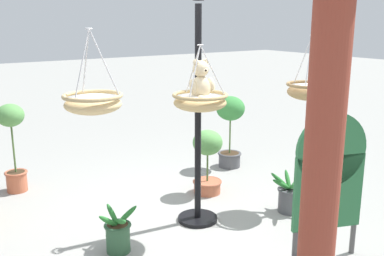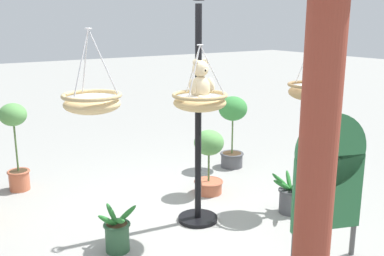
{
  "view_description": "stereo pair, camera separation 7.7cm",
  "coord_description": "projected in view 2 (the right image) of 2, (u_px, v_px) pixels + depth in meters",
  "views": [
    {
      "loc": [
        2.49,
        3.78,
        2.2
      ],
      "look_at": [
        0.01,
        0.11,
        1.1
      ],
      "focal_mm": 41.52,
      "sensor_mm": 36.0,
      "label": 1
    },
    {
      "loc": [
        2.43,
        3.82,
        2.2
      ],
      "look_at": [
        0.01,
        0.11,
        1.1
      ],
      "focal_mm": 41.52,
      "sensor_mm": 36.0,
      "label": 2
    }
  ],
  "objects": [
    {
      "name": "display_sign_board",
      "position": [
        329.0,
        175.0,
        3.99
      ],
      "size": [
        0.66,
        0.27,
        1.4
      ],
      "color": "#286B3D",
      "rests_on": "ground"
    },
    {
      "name": "greenhouse_pillar_right",
      "position": [
        315.0,
        187.0,
        2.59
      ],
      "size": [
        0.43,
        0.43,
        2.58
      ],
      "color": "brown",
      "rests_on": "ground"
    },
    {
      "name": "hanging_basket_left_high",
      "position": [
        310.0,
        91.0,
        5.02
      ],
      "size": [
        0.52,
        0.52,
        0.74
      ],
      "color": "#A37F51"
    },
    {
      "name": "hanging_basket_with_teddy",
      "position": [
        200.0,
        101.0,
        4.35
      ],
      "size": [
        0.55,
        0.55,
        0.65
      ],
      "color": "tan"
    },
    {
      "name": "ground_plane",
      "position": [
        187.0,
        222.0,
        4.92
      ],
      "size": [
        40.0,
        40.0,
        0.0
      ],
      "primitive_type": "plane",
      "color": "gray"
    },
    {
      "name": "potted_plant_fern_front",
      "position": [
        233.0,
        124.0,
        6.61
      ],
      "size": [
        0.43,
        0.43,
        1.08
      ],
      "color": "#4C4C51",
      "rests_on": "ground"
    },
    {
      "name": "potted_plant_trailing_ivy",
      "position": [
        117.0,
        233.0,
        4.28
      ],
      "size": [
        0.44,
        0.47,
        0.45
      ],
      "color": "#2D5638",
      "rests_on": "ground"
    },
    {
      "name": "potted_plant_broad_leaf",
      "position": [
        209.0,
        158.0,
        5.64
      ],
      "size": [
        0.38,
        0.38,
        0.84
      ],
      "color": "#BC6042",
      "rests_on": "ground"
    },
    {
      "name": "display_pole_central",
      "position": [
        198.0,
        157.0,
        4.8
      ],
      "size": [
        0.44,
        0.44,
        2.39
      ],
      "color": "black",
      "rests_on": "ground"
    },
    {
      "name": "teddy_bear",
      "position": [
        201.0,
        83.0,
        4.29
      ],
      "size": [
        0.28,
        0.26,
        0.41
      ],
      "color": "beige"
    },
    {
      "name": "potted_plant_bushy_green",
      "position": [
        15.0,
        140.0,
        5.69
      ],
      "size": [
        0.34,
        0.34,
        1.16
      ],
      "color": "#BC6042",
      "rests_on": "ground"
    },
    {
      "name": "potted_plant_flowering_red",
      "position": [
        291.0,
        197.0,
        5.13
      ],
      "size": [
        0.51,
        0.48,
        0.46
      ],
      "color": "#4C4C51",
      "rests_on": "ground"
    },
    {
      "name": "hanging_basket_right_low",
      "position": [
        92.0,
        102.0,
        3.87
      ],
      "size": [
        0.52,
        0.52,
        0.74
      ],
      "color": "tan"
    }
  ]
}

